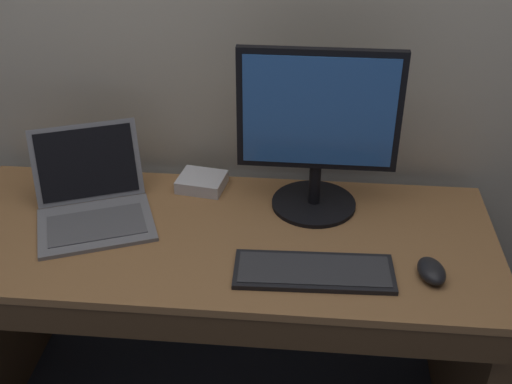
{
  "coord_description": "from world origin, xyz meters",
  "views": [
    {
      "loc": [
        0.24,
        -1.43,
        1.74
      ],
      "look_at": [
        0.1,
        0.0,
        0.86
      ],
      "focal_mm": 44.99,
      "sensor_mm": 36.0,
      "label": 1
    }
  ],
  "objects_px": {
    "external_drive_box": "(202,182)",
    "laptop_space_gray": "(92,198)",
    "external_monitor": "(318,129)",
    "computer_mouse": "(431,271)",
    "wired_keyboard": "(314,271)"
  },
  "relations": [
    {
      "from": "wired_keyboard",
      "to": "computer_mouse",
      "type": "height_order",
      "value": "computer_mouse"
    },
    {
      "from": "computer_mouse",
      "to": "external_drive_box",
      "type": "xyz_separation_m",
      "value": [
        -0.64,
        0.38,
        -0.0
      ]
    },
    {
      "from": "external_monitor",
      "to": "external_drive_box",
      "type": "relative_size",
      "value": 3.51
    },
    {
      "from": "external_monitor",
      "to": "computer_mouse",
      "type": "relative_size",
      "value": 4.67
    },
    {
      "from": "laptop_space_gray",
      "to": "computer_mouse",
      "type": "relative_size",
      "value": 4.11
    },
    {
      "from": "external_drive_box",
      "to": "laptop_space_gray",
      "type": "bearing_deg",
      "value": -149.14
    },
    {
      "from": "external_monitor",
      "to": "external_drive_box",
      "type": "height_order",
      "value": "external_monitor"
    },
    {
      "from": "external_monitor",
      "to": "computer_mouse",
      "type": "xyz_separation_m",
      "value": [
        0.3,
        -0.3,
        -0.23
      ]
    },
    {
      "from": "laptop_space_gray",
      "to": "external_drive_box",
      "type": "xyz_separation_m",
      "value": [
        0.29,
        0.17,
        -0.03
      ]
    },
    {
      "from": "wired_keyboard",
      "to": "external_drive_box",
      "type": "height_order",
      "value": "external_drive_box"
    },
    {
      "from": "computer_mouse",
      "to": "external_monitor",
      "type": "bearing_deg",
      "value": 123.46
    },
    {
      "from": "laptop_space_gray",
      "to": "external_drive_box",
      "type": "distance_m",
      "value": 0.34
    },
    {
      "from": "laptop_space_gray",
      "to": "external_monitor",
      "type": "distance_m",
      "value": 0.67
    },
    {
      "from": "laptop_space_gray",
      "to": "computer_mouse",
      "type": "xyz_separation_m",
      "value": [
        0.93,
        -0.21,
        -0.03
      ]
    },
    {
      "from": "wired_keyboard",
      "to": "external_monitor",
      "type": "bearing_deg",
      "value": 91.06
    }
  ]
}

